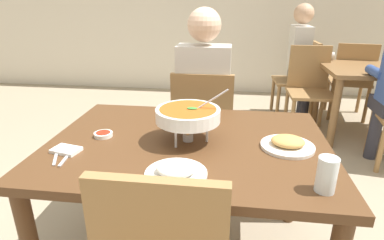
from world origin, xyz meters
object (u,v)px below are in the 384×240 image
chair_bg_window (351,77)px  patron_bg_middle (302,55)px  dining_table_main (188,159)px  dining_table_far (375,80)px  rice_plate (175,171)px  diner_main (204,91)px  chair_diner_main (203,124)px  chair_bg_corner (309,84)px  drink_glass (326,176)px  sauce_dish (103,134)px  chair_bg_middle (302,75)px  curry_bowl (188,115)px  appetizer_plate (288,144)px

chair_bg_window → patron_bg_middle: patron_bg_middle is taller
dining_table_main → dining_table_far: bearing=50.2°
rice_plate → chair_bg_window: bearing=60.4°
diner_main → patron_bg_middle: (0.98, 1.66, 0.00)m
dining_table_main → dining_table_far: same height
chair_diner_main → diner_main: diner_main is taller
chair_bg_corner → chair_diner_main: bearing=-128.5°
diner_main → patron_bg_middle: same height
dining_table_main → drink_glass: (0.54, -0.35, 0.15)m
sauce_dish → patron_bg_middle: size_ratio=0.07×
drink_glass → chair_bg_middle: 2.86m
dining_table_far → patron_bg_middle: patron_bg_middle is taller
diner_main → chair_bg_window: (1.56, 1.64, -0.24)m
curry_bowl → rice_plate: 0.34m
dining_table_far → chair_bg_middle: (-0.60, 0.53, -0.09)m
chair_bg_middle → chair_bg_corner: size_ratio=1.00×
drink_glass → chair_bg_corner: chair_bg_corner is taller
chair_diner_main → dining_table_far: bearing=35.9°
rice_plate → appetizer_plate: 0.55m
chair_diner_main → curry_bowl: curry_bowl is taller
drink_glass → chair_bg_window: chair_bg_window is taller
dining_table_main → chair_diner_main: bearing=90.0°
appetizer_plate → patron_bg_middle: size_ratio=0.18×
chair_bg_corner → chair_bg_window: size_ratio=1.00×
chair_bg_corner → patron_bg_middle: patron_bg_middle is taller
chair_bg_window → appetizer_plate: bearing=-114.2°
curry_bowl → chair_bg_corner: (1.00, 2.02, -0.34)m
appetizer_plate → sauce_dish: appetizer_plate is taller
curry_bowl → dining_table_far: (1.60, 1.92, -0.26)m
diner_main → chair_bg_middle: 1.96m
diner_main → drink_glass: (0.54, -1.14, 0.04)m
dining_table_far → chair_diner_main: bearing=-144.1°
chair_bg_corner → drink_glass: bearing=-101.1°
chair_bg_middle → diner_main: bearing=-121.2°
chair_diner_main → diner_main: (0.00, 0.03, 0.24)m
chair_diner_main → sauce_dish: size_ratio=10.00×
chair_diner_main → appetizer_plate: bearing=-59.5°
sauce_dish → chair_bg_corner: 2.48m
sauce_dish → chair_bg_middle: 2.85m
appetizer_plate → drink_glass: size_ratio=1.85×
curry_bowl → chair_bg_middle: 2.67m
dining_table_main → chair_bg_corner: size_ratio=1.46×
chair_diner_main → drink_glass: size_ratio=6.92×
rice_plate → dining_table_far: 2.76m
curry_bowl → sauce_dish: curry_bowl is taller
chair_bg_corner → patron_bg_middle: size_ratio=0.69×
dining_table_main → chair_bg_middle: size_ratio=1.46×
dining_table_main → patron_bg_middle: size_ratio=1.00×
drink_glass → dining_table_far: bearing=64.8°
rice_plate → sauce_dish: 0.52m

